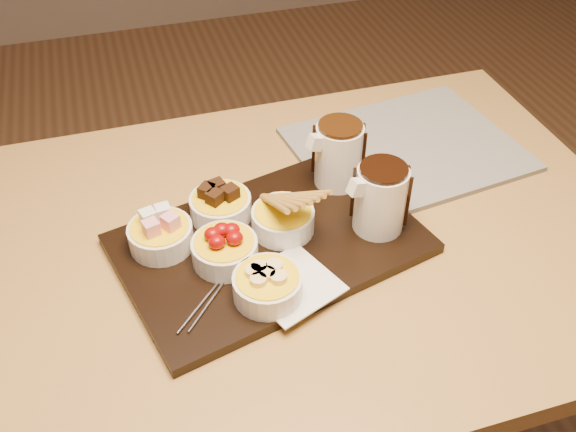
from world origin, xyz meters
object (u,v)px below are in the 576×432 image
object	(u,v)px
dining_table	(279,279)
newspaper	(406,149)
serving_board	(270,244)
pitcher_milk_chocolate	(339,155)
pitcher_dark_chocolate	(380,199)
bowl_strawberries	(225,251)

from	to	relation	value
dining_table	newspaper	xyz separation A→B (m)	(0.30, 0.16, 0.10)
serving_board	pitcher_milk_chocolate	world-z (taller)	pitcher_milk_chocolate
dining_table	pitcher_dark_chocolate	xyz separation A→B (m)	(0.15, -0.04, 0.17)
bowl_strawberries	serving_board	bearing A→B (deg)	17.48
serving_board	newspaper	xyz separation A→B (m)	(0.32, 0.18, -0.00)
newspaper	bowl_strawberries	bearing A→B (deg)	-160.12
serving_board	pitcher_dark_chocolate	bearing A→B (deg)	-19.98
serving_board	dining_table	bearing A→B (deg)	31.02
dining_table	pitcher_milk_chocolate	world-z (taller)	pitcher_milk_chocolate
bowl_strawberries	pitcher_milk_chocolate	world-z (taller)	pitcher_milk_chocolate
pitcher_dark_chocolate	pitcher_milk_chocolate	world-z (taller)	same
dining_table	pitcher_dark_chocolate	bearing A→B (deg)	-14.18
serving_board	pitcher_milk_chocolate	distance (m)	0.20
pitcher_dark_chocolate	serving_board	bearing A→B (deg)	160.02
dining_table	bowl_strawberries	distance (m)	0.17
serving_board	newspaper	distance (m)	0.37
serving_board	pitcher_dark_chocolate	distance (m)	0.19
dining_table	newspaper	world-z (taller)	newspaper
bowl_strawberries	pitcher_dark_chocolate	world-z (taller)	pitcher_dark_chocolate
serving_board	bowl_strawberries	distance (m)	0.08
bowl_strawberries	pitcher_dark_chocolate	distance (m)	0.25
serving_board	pitcher_milk_chocolate	xyz separation A→B (m)	(0.15, 0.11, 0.06)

